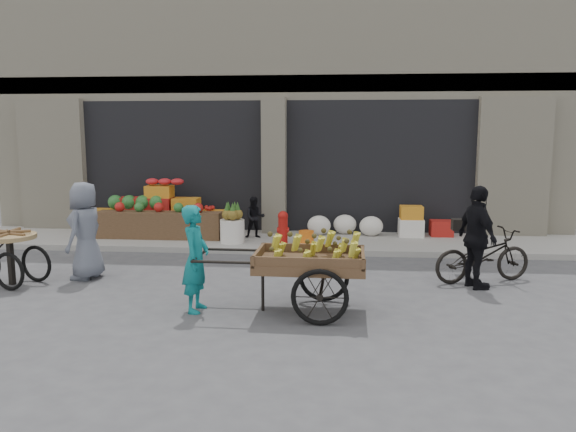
# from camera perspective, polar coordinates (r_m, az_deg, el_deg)

# --- Properties ---
(ground) EXTENTS (80.00, 80.00, 0.00)m
(ground) POSITION_cam_1_polar(r_m,az_deg,el_deg) (8.63, -5.20, -8.23)
(ground) COLOR #424244
(ground) RESTS_ON ground
(sidewalk) EXTENTS (18.00, 2.20, 0.12)m
(sidewalk) POSITION_cam_1_polar(r_m,az_deg,el_deg) (12.56, -1.85, -2.60)
(sidewalk) COLOR gray
(sidewalk) RESTS_ON ground
(building) EXTENTS (14.00, 6.45, 7.00)m
(building) POSITION_cam_1_polar(r_m,az_deg,el_deg) (16.26, -0.19, 11.66)
(building) COLOR beige
(building) RESTS_ON ground
(fruit_display) EXTENTS (3.10, 1.12, 1.24)m
(fruit_display) POSITION_cam_1_polar(r_m,az_deg,el_deg) (13.25, -12.43, 0.48)
(fruit_display) COLOR #A51C16
(fruit_display) RESTS_ON sidewalk
(pineapple_bin) EXTENTS (0.52, 0.52, 0.50)m
(pineapple_bin) POSITION_cam_1_polar(r_m,az_deg,el_deg) (12.13, -5.67, -1.54)
(pineapple_bin) COLOR silver
(pineapple_bin) RESTS_ON sidewalk
(fire_hydrant) EXTENTS (0.22, 0.22, 0.71)m
(fire_hydrant) POSITION_cam_1_polar(r_m,az_deg,el_deg) (11.90, -0.51, -1.05)
(fire_hydrant) COLOR #A5140F
(fire_hydrant) RESTS_ON sidewalk
(orange_bucket) EXTENTS (0.32, 0.32, 0.30)m
(orange_bucket) POSITION_cam_1_polar(r_m,az_deg,el_deg) (11.86, 1.87, -2.23)
(orange_bucket) COLOR orange
(orange_bucket) RESTS_ON sidewalk
(right_bay_goods) EXTENTS (3.35, 0.60, 0.70)m
(right_bay_goods) POSITION_cam_1_polar(r_m,az_deg,el_deg) (13.04, 9.94, -0.75)
(right_bay_goods) COLOR silver
(right_bay_goods) RESTS_ON sidewalk
(seated_person) EXTENTS (0.51, 0.43, 0.93)m
(seated_person) POSITION_cam_1_polar(r_m,az_deg,el_deg) (12.61, -3.39, -0.14)
(seated_person) COLOR black
(seated_person) RESTS_ON sidewalk
(banana_cart) EXTENTS (2.57, 1.15, 1.06)m
(banana_cart) POSITION_cam_1_polar(r_m,az_deg,el_deg) (7.73, 1.85, -4.26)
(banana_cart) COLOR brown
(banana_cart) RESTS_ON ground
(vendor_woman) EXTENTS (0.39, 0.56, 1.50)m
(vendor_woman) POSITION_cam_1_polar(r_m,az_deg,el_deg) (7.89, -9.36, -4.29)
(vendor_woman) COLOR #0F6F73
(vendor_woman) RESTS_ON ground
(tricycle_cart) EXTENTS (1.46, 1.04, 0.95)m
(tricycle_cart) POSITION_cam_1_polar(r_m,az_deg,el_deg) (10.22, -26.42, -3.19)
(tricycle_cart) COLOR #9E7F51
(tricycle_cart) RESTS_ON ground
(vendor_grey) EXTENTS (0.64, 0.88, 1.66)m
(vendor_grey) POSITION_cam_1_polar(r_m,az_deg,el_deg) (10.10, -19.90, -1.42)
(vendor_grey) COLOR slate
(vendor_grey) RESTS_ON ground
(bicycle) EXTENTS (1.82, 1.11, 0.90)m
(bicycle) POSITION_cam_1_polar(r_m,az_deg,el_deg) (9.90, 19.16, -3.81)
(bicycle) COLOR black
(bicycle) RESTS_ON ground
(cyclist) EXTENTS (0.69, 1.05, 1.65)m
(cyclist) POSITION_cam_1_polar(r_m,az_deg,el_deg) (9.39, 18.67, -2.08)
(cyclist) COLOR black
(cyclist) RESTS_ON ground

